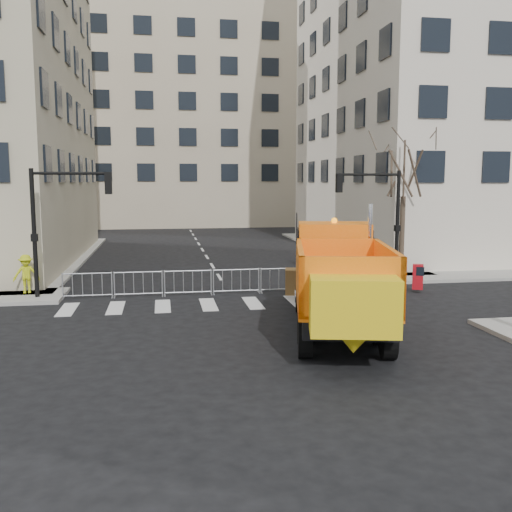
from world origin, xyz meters
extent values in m
plane|color=black|center=(0.00, 0.00, 0.00)|extent=(120.00, 120.00, 0.00)
cube|color=gray|center=(0.00, 8.50, 0.07)|extent=(64.00, 5.00, 0.15)
cube|color=beige|center=(20.00, 22.00, 16.00)|extent=(22.00, 22.00, 32.00)
cube|color=tan|center=(0.00, 52.00, 12.00)|extent=(30.00, 18.00, 24.00)
cylinder|color=black|center=(-8.00, 7.50, 2.70)|extent=(0.18, 0.18, 5.40)
cylinder|color=black|center=(8.50, 9.50, 2.70)|extent=(0.18, 0.18, 5.40)
cube|color=black|center=(2.71, 0.65, 1.03)|extent=(4.15, 8.17, 0.49)
cylinder|color=black|center=(2.22, 3.66, 0.60)|extent=(0.63, 1.25, 1.19)
cylinder|color=black|center=(4.44, 3.15, 0.60)|extent=(0.63, 1.25, 1.19)
cylinder|color=black|center=(1.29, -0.47, 0.60)|extent=(0.63, 1.25, 1.19)
cylinder|color=black|center=(3.51, -0.97, 0.60)|extent=(0.63, 1.25, 1.19)
cylinder|color=black|center=(0.98, -1.85, 0.60)|extent=(0.63, 1.25, 1.19)
cylinder|color=black|center=(3.20, -2.35, 0.60)|extent=(0.63, 1.25, 1.19)
cube|color=orange|center=(3.47, 4.04, 1.79)|extent=(2.60, 2.19, 1.08)
cube|color=orange|center=(3.16, 2.66, 2.44)|extent=(2.81, 2.24, 1.95)
cylinder|color=silver|center=(4.10, 1.62, 2.82)|extent=(0.15, 0.15, 2.60)
cube|color=orange|center=(2.38, -0.83, 2.17)|extent=(3.69, 5.25, 1.79)
cube|color=yellow|center=(1.73, -3.68, 1.84)|extent=(2.35, 1.53, 1.41)
cube|color=brown|center=(3.88, 5.84, 0.70)|extent=(3.52, 1.37, 1.22)
imported|color=black|center=(4.41, 4.55, 0.81)|extent=(0.71, 0.65, 1.63)
imported|color=black|center=(5.13, 6.84, 1.03)|extent=(1.21, 1.08, 2.07)
imported|color=black|center=(4.31, 6.35, 0.99)|extent=(1.17, 1.16, 1.99)
imported|color=#BDC817|center=(-8.60, 8.41, 0.97)|extent=(1.16, 0.80, 1.65)
cube|color=#AE0D16|center=(8.23, 6.50, 0.70)|extent=(0.57, 0.55, 1.10)
camera|label=1|loc=(-2.90, -16.77, 4.87)|focal=40.00mm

